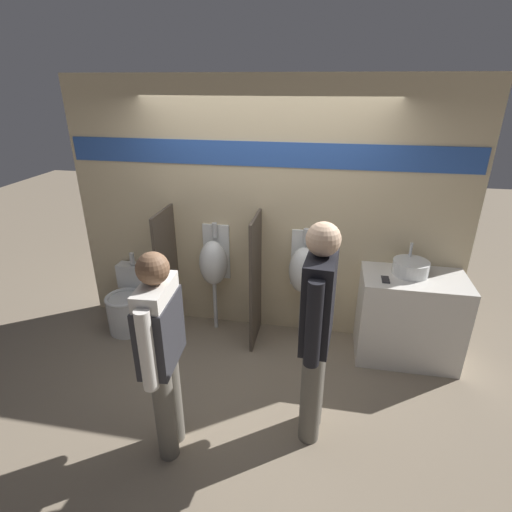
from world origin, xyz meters
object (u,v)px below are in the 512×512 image
toilet (128,305)px  sink_basin (411,267)px  urinal_far (304,270)px  person_in_vest (161,345)px  urinal_near_counter (214,263)px  cell_phone (385,279)px  person_with_lanyard (317,327)px

toilet → sink_basin: bearing=1.9°
sink_basin → toilet: sink_basin is taller
urinal_far → person_in_vest: person_in_vest is taller
sink_basin → urinal_far: (-1.03, 0.09, -0.16)m
sink_basin → urinal_near_counter: (-2.00, 0.09, -0.16)m
cell_phone → person_in_vest: (-1.64, -1.40, 0.04)m
urinal_near_counter → person_in_vest: person_in_vest is taller
toilet → person_in_vest: 1.95m
sink_basin → person_in_vest: (-1.89, -1.57, -0.02)m
sink_basin → toilet: 3.06m
sink_basin → urinal_far: bearing=174.8°
cell_phone → toilet: (-2.73, 0.08, -0.63)m
urinal_far → toilet: 2.03m
urinal_near_counter → toilet: (-0.97, -0.19, -0.53)m
urinal_near_counter → toilet: urinal_near_counter is taller
sink_basin → person_with_lanyard: size_ratio=0.19×
cell_phone → urinal_far: bearing=161.0°
urinal_near_counter → urinal_far: (0.97, 0.00, 0.00)m
sink_basin → urinal_far: size_ratio=0.27×
person_in_vest → sink_basin: bearing=-53.9°
toilet → person_in_vest: bearing=-53.5°
cell_phone → urinal_near_counter: urinal_near_counter is taller
cell_phone → person_with_lanyard: size_ratio=0.08×
person_with_lanyard → urinal_far: bearing=12.8°
person_in_vest → person_with_lanyard: person_with_lanyard is taller
sink_basin → person_with_lanyard: person_with_lanyard is taller
toilet → urinal_far: bearing=5.7°
urinal_near_counter → person_in_vest: 1.68m
cell_phone → person_in_vest: size_ratio=0.08×
sink_basin → person_in_vest: bearing=-140.2°
urinal_near_counter → toilet: size_ratio=1.48×
urinal_far → person_in_vest: bearing=-117.3°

